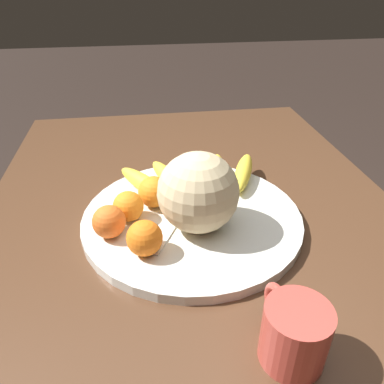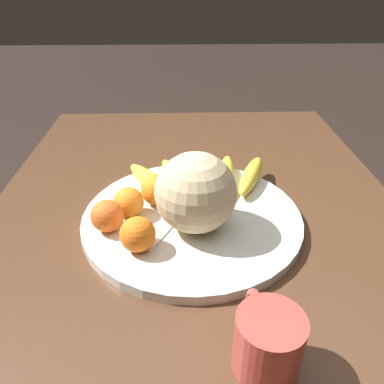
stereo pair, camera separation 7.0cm
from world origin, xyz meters
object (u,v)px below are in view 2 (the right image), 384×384
(kitchen_table, at_px, (197,269))
(orange_front_right, at_px, (138,234))
(orange_mid_center, at_px, (156,190))
(orange_back_left, at_px, (107,216))
(produce_tag, at_px, (156,235))
(melon, at_px, (196,193))
(orange_front_left, at_px, (129,202))
(fruit_bowl, at_px, (192,217))
(ceramic_mug, at_px, (267,341))
(banana_bunch, at_px, (201,178))

(kitchen_table, distance_m, orange_front_right, 0.21)
(orange_mid_center, xyz_separation_m, orange_back_left, (0.09, -0.08, -0.00))
(produce_tag, bearing_deg, melon, 137.16)
(orange_front_left, relative_size, orange_back_left, 0.98)
(melon, height_order, orange_mid_center, melon)
(fruit_bowl, height_order, ceramic_mug, ceramic_mug)
(orange_mid_center, bearing_deg, ceramic_mug, 23.63)
(orange_back_left, bearing_deg, orange_front_right, 46.85)
(banana_bunch, bearing_deg, orange_back_left, 125.42)
(melon, distance_m, orange_front_left, 0.14)
(kitchen_table, distance_m, orange_back_left, 0.23)
(melon, height_order, orange_front_right, melon)
(melon, bearing_deg, banana_bunch, 173.40)
(produce_tag, bearing_deg, banana_bunch, -179.27)
(orange_front_right, xyz_separation_m, orange_back_left, (-0.06, -0.06, -0.00))
(banana_bunch, bearing_deg, ceramic_mug, -177.55)
(orange_back_left, height_order, ceramic_mug, ceramic_mug)
(kitchen_table, xyz_separation_m, produce_tag, (0.05, -0.08, 0.13))
(ceramic_mug, bearing_deg, orange_back_left, -138.09)
(produce_tag, bearing_deg, ceramic_mug, 59.11)
(orange_front_left, xyz_separation_m, orange_back_left, (0.04, -0.03, 0.00))
(produce_tag, bearing_deg, orange_back_left, -76.11)
(banana_bunch, xyz_separation_m, orange_mid_center, (0.07, -0.09, 0.01))
(orange_front_left, bearing_deg, kitchen_table, 82.99)
(banana_bunch, bearing_deg, produce_tag, 147.44)
(melon, relative_size, orange_front_left, 2.52)
(orange_back_left, xyz_separation_m, ceramic_mug, (0.26, 0.24, -0.01))
(melon, height_order, orange_back_left, melon)
(fruit_bowl, bearing_deg, orange_front_left, -90.65)
(orange_front_right, bearing_deg, orange_mid_center, 170.39)
(melon, xyz_separation_m, orange_back_left, (0.00, -0.16, -0.04))
(banana_bunch, relative_size, orange_front_right, 5.42)
(banana_bunch, xyz_separation_m, orange_front_right, (0.21, -0.12, 0.01))
(fruit_bowl, distance_m, orange_mid_center, 0.09)
(orange_mid_center, bearing_deg, fruit_bowl, 58.96)
(banana_bunch, height_order, orange_back_left, orange_back_left)
(orange_back_left, distance_m, produce_tag, 0.09)
(kitchen_table, relative_size, orange_mid_center, 20.42)
(kitchen_table, bearing_deg, orange_front_left, -97.01)
(orange_front_left, bearing_deg, orange_back_left, -36.88)
(melon, relative_size, orange_mid_center, 2.34)
(melon, height_order, produce_tag, melon)
(banana_bunch, height_order, ceramic_mug, ceramic_mug)
(orange_front_left, height_order, produce_tag, orange_front_left)
(kitchen_table, height_order, orange_mid_center, orange_mid_center)
(kitchen_table, xyz_separation_m, banana_bunch, (-0.12, 0.01, 0.15))
(orange_back_left, bearing_deg, ceramic_mug, 41.91)
(orange_front_right, height_order, orange_mid_center, orange_mid_center)
(orange_front_left, distance_m, orange_mid_center, 0.06)
(kitchen_table, relative_size, ceramic_mug, 10.75)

